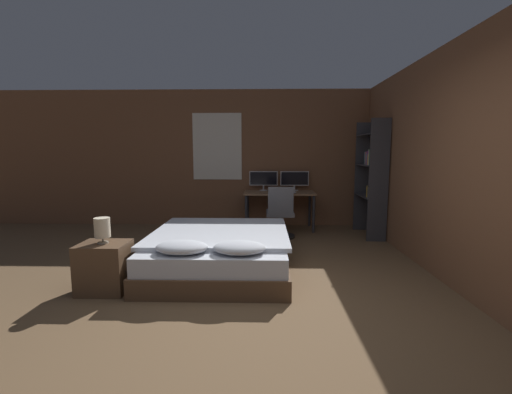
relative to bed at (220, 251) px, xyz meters
name	(u,v)px	position (x,y,z in m)	size (l,w,h in m)	color
ground_plane	(257,324)	(0.50, -1.38, -0.24)	(20.00, 20.00, 0.00)	brown
wall_back	(261,158)	(0.49, 2.73, 1.11)	(12.00, 0.08, 2.70)	brown
wall_side_right	(432,163)	(2.64, 0.12, 1.11)	(0.06, 12.00, 2.70)	brown
bed	(220,251)	(0.00, 0.00, 0.00)	(1.70, 1.97, 0.56)	brown
nightstand	(105,267)	(-1.14, -0.71, 0.02)	(0.50, 0.42, 0.53)	brown
bedside_lamp	(102,228)	(-1.14, -0.71, 0.45)	(0.16, 0.16, 0.27)	gray
desk	(279,197)	(0.85, 2.32, 0.39)	(1.34, 0.68, 0.72)	#846042
monitor_left	(263,179)	(0.54, 2.56, 0.71)	(0.56, 0.16, 0.38)	#B7B7BC
monitor_right	(295,179)	(1.16, 2.56, 0.71)	(0.56, 0.16, 0.38)	#B7B7BC
keyboard	(280,193)	(0.85, 2.09, 0.49)	(0.35, 0.13, 0.02)	#B7B7BC
computer_mouse	(294,192)	(1.11, 2.09, 0.50)	(0.07, 0.05, 0.04)	#B7B7BC
office_chair	(280,217)	(0.83, 1.63, 0.12)	(0.52, 0.52, 0.91)	black
bookshelf	(372,172)	(2.43, 1.77, 0.90)	(0.32, 0.89, 2.02)	#333338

